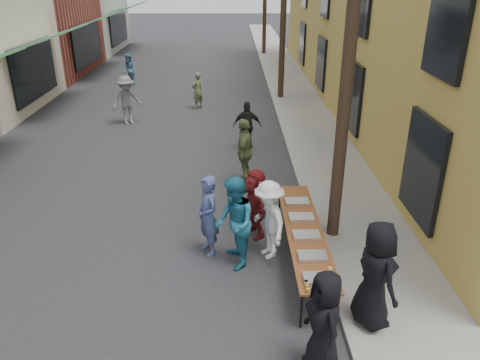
{
  "coord_description": "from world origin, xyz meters",
  "views": [
    {
      "loc": [
        2.13,
        -5.81,
        5.37
      ],
      "look_at": [
        2.28,
        3.19,
        1.3
      ],
      "focal_mm": 35.0,
      "sensor_mm": 36.0,
      "label": 1
    }
  ],
  "objects_px": {
    "guest_front_a": "(324,323)",
    "server": "(376,275)",
    "guest_front_c": "(234,223)",
    "utility_pole_near": "(352,22)",
    "serving_table": "(304,231)",
    "catering_tray_sausage": "(319,279)"
  },
  "relations": [
    {
      "from": "guest_front_a",
      "to": "server",
      "type": "xyz_separation_m",
      "value": [
        0.95,
        0.85,
        0.19
      ]
    },
    {
      "from": "guest_front_a",
      "to": "guest_front_c",
      "type": "height_order",
      "value": "guest_front_c"
    },
    {
      "from": "utility_pole_near",
      "to": "serving_table",
      "type": "height_order",
      "value": "utility_pole_near"
    },
    {
      "from": "guest_front_c",
      "to": "server",
      "type": "height_order",
      "value": "server"
    },
    {
      "from": "guest_front_a",
      "to": "server",
      "type": "height_order",
      "value": "server"
    },
    {
      "from": "utility_pole_near",
      "to": "guest_front_c",
      "type": "height_order",
      "value": "utility_pole_near"
    },
    {
      "from": "serving_table",
      "to": "server",
      "type": "height_order",
      "value": "server"
    },
    {
      "from": "utility_pole_near",
      "to": "guest_front_a",
      "type": "xyz_separation_m",
      "value": [
        -0.9,
        -3.66,
        -3.68
      ]
    },
    {
      "from": "serving_table",
      "to": "catering_tray_sausage",
      "type": "bearing_deg",
      "value": -90.0
    },
    {
      "from": "catering_tray_sausage",
      "to": "guest_front_c",
      "type": "bearing_deg",
      "value": 130.43
    },
    {
      "from": "serving_table",
      "to": "catering_tray_sausage",
      "type": "height_order",
      "value": "catering_tray_sausage"
    },
    {
      "from": "guest_front_a",
      "to": "serving_table",
      "type": "bearing_deg",
      "value": 164.44
    },
    {
      "from": "utility_pole_near",
      "to": "guest_front_a",
      "type": "relative_size",
      "value": 5.46
    },
    {
      "from": "utility_pole_near",
      "to": "serving_table",
      "type": "bearing_deg",
      "value": -129.93
    },
    {
      "from": "serving_table",
      "to": "guest_front_c",
      "type": "xyz_separation_m",
      "value": [
        -1.36,
        -0.05,
        0.22
      ]
    },
    {
      "from": "guest_front_a",
      "to": "guest_front_c",
      "type": "bearing_deg",
      "value": -168.09
    },
    {
      "from": "utility_pole_near",
      "to": "server",
      "type": "relative_size",
      "value": 4.9
    },
    {
      "from": "utility_pole_near",
      "to": "guest_front_c",
      "type": "distance_m",
      "value": 4.28
    },
    {
      "from": "catering_tray_sausage",
      "to": "utility_pole_near",
      "type": "bearing_deg",
      "value": 73.03
    },
    {
      "from": "serving_table",
      "to": "guest_front_a",
      "type": "distance_m",
      "value": 2.72
    },
    {
      "from": "catering_tray_sausage",
      "to": "guest_front_c",
      "type": "distance_m",
      "value": 2.1
    },
    {
      "from": "serving_table",
      "to": "catering_tray_sausage",
      "type": "distance_m",
      "value": 1.65
    }
  ]
}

